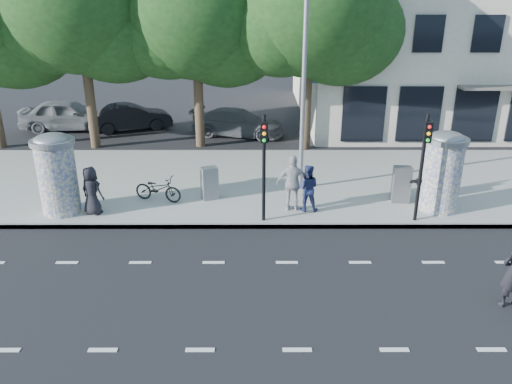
{
  "coord_description": "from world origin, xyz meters",
  "views": [
    {
      "loc": [
        -0.86,
        -10.52,
        6.8
      ],
      "look_at": [
        -0.84,
        3.5,
        1.24
      ],
      "focal_mm": 35.0,
      "sensor_mm": 36.0,
      "label": 1
    }
  ],
  "objects_px": {
    "traffic_pole_far": "(423,158)",
    "car_mid": "(131,117)",
    "ped_c": "(307,188)",
    "street_lamp": "(305,59)",
    "ped_a": "(92,191)",
    "ad_column_right": "(443,170)",
    "ped_e": "(293,183)",
    "traffic_pole_near": "(264,158)",
    "cabinet_left": "(210,183)",
    "bicycle": "(158,189)",
    "ad_column_left": "(57,172)",
    "car_left": "(68,115)",
    "car_right": "(238,123)",
    "ped_f": "(432,183)",
    "cabinet_right": "(401,184)"
  },
  "relations": [
    {
      "from": "ad_column_left",
      "to": "bicycle",
      "type": "relative_size",
      "value": 1.56
    },
    {
      "from": "car_left",
      "to": "car_mid",
      "type": "distance_m",
      "value": 3.34
    },
    {
      "from": "ad_column_left",
      "to": "ped_f",
      "type": "xyz_separation_m",
      "value": [
        12.21,
        0.48,
        -0.57
      ]
    },
    {
      "from": "ped_a",
      "to": "cabinet_right",
      "type": "relative_size",
      "value": 1.28
    },
    {
      "from": "ad_column_left",
      "to": "cabinet_left",
      "type": "bearing_deg",
      "value": 13.51
    },
    {
      "from": "ad_column_left",
      "to": "car_right",
      "type": "xyz_separation_m",
      "value": [
        5.44,
        10.11,
        -0.85
      ]
    },
    {
      "from": "ped_a",
      "to": "car_left",
      "type": "height_order",
      "value": "ped_a"
    },
    {
      "from": "ped_e",
      "to": "bicycle",
      "type": "xyz_separation_m",
      "value": [
        -4.57,
        0.78,
        -0.49
      ]
    },
    {
      "from": "bicycle",
      "to": "car_left",
      "type": "xyz_separation_m",
      "value": [
        -6.67,
        10.3,
        0.23
      ]
    },
    {
      "from": "ped_c",
      "to": "street_lamp",
      "type": "bearing_deg",
      "value": -81.15
    },
    {
      "from": "ad_column_left",
      "to": "cabinet_right",
      "type": "relative_size",
      "value": 2.13
    },
    {
      "from": "ped_c",
      "to": "bicycle",
      "type": "xyz_separation_m",
      "value": [
        -5.04,
        0.82,
        -0.34
      ]
    },
    {
      "from": "street_lamp",
      "to": "ped_e",
      "type": "bearing_deg",
      "value": -102.4
    },
    {
      "from": "ped_a",
      "to": "cabinet_left",
      "type": "distance_m",
      "value": 3.89
    },
    {
      "from": "traffic_pole_near",
      "to": "traffic_pole_far",
      "type": "relative_size",
      "value": 1.0
    },
    {
      "from": "traffic_pole_near",
      "to": "ad_column_left",
      "type": "bearing_deg",
      "value": 173.89
    },
    {
      "from": "traffic_pole_far",
      "to": "ad_column_right",
      "type": "bearing_deg",
      "value": 42.21
    },
    {
      "from": "traffic_pole_near",
      "to": "ped_e",
      "type": "bearing_deg",
      "value": 42.02
    },
    {
      "from": "car_mid",
      "to": "traffic_pole_near",
      "type": "bearing_deg",
      "value": -171.7
    },
    {
      "from": "traffic_pole_near",
      "to": "ped_c",
      "type": "height_order",
      "value": "traffic_pole_near"
    },
    {
      "from": "ad_column_right",
      "to": "cabinet_right",
      "type": "xyz_separation_m",
      "value": [
        -1.07,
        0.68,
        -0.76
      ]
    },
    {
      "from": "ad_column_right",
      "to": "ped_e",
      "type": "bearing_deg",
      "value": -179.57
    },
    {
      "from": "traffic_pole_near",
      "to": "car_right",
      "type": "relative_size",
      "value": 0.72
    },
    {
      "from": "ad_column_left",
      "to": "ped_a",
      "type": "distance_m",
      "value": 1.24
    },
    {
      "from": "cabinet_left",
      "to": "car_right",
      "type": "bearing_deg",
      "value": 64.58
    },
    {
      "from": "ad_column_right",
      "to": "traffic_pole_far",
      "type": "height_order",
      "value": "traffic_pole_far"
    },
    {
      "from": "ad_column_right",
      "to": "car_left",
      "type": "bearing_deg",
      "value": 145.51
    },
    {
      "from": "traffic_pole_near",
      "to": "car_left",
      "type": "relative_size",
      "value": 0.7
    },
    {
      "from": "ped_e",
      "to": "ped_f",
      "type": "xyz_separation_m",
      "value": [
        4.65,
        0.32,
        -0.11
      ]
    },
    {
      "from": "car_left",
      "to": "traffic_pole_near",
      "type": "bearing_deg",
      "value": -142.68
    },
    {
      "from": "traffic_pole_far",
      "to": "car_mid",
      "type": "distance_m",
      "value": 16.83
    },
    {
      "from": "cabinet_left",
      "to": "ad_column_left",
      "type": "bearing_deg",
      "value": 172.49
    },
    {
      "from": "ped_a",
      "to": "street_lamp",
      "type": "bearing_deg",
      "value": -138.25
    },
    {
      "from": "ped_a",
      "to": "ped_e",
      "type": "height_order",
      "value": "ped_e"
    },
    {
      "from": "car_right",
      "to": "ped_f",
      "type": "bearing_deg",
      "value": -131.25
    },
    {
      "from": "traffic_pole_near",
      "to": "car_right",
      "type": "bearing_deg",
      "value": 96.12
    },
    {
      "from": "street_lamp",
      "to": "ped_f",
      "type": "height_order",
      "value": "street_lamp"
    },
    {
      "from": "traffic_pole_near",
      "to": "street_lamp",
      "type": "bearing_deg",
      "value": 63.77
    },
    {
      "from": "ped_f",
      "to": "ad_column_left",
      "type": "bearing_deg",
      "value": -17.33
    },
    {
      "from": "bicycle",
      "to": "traffic_pole_far",
      "type": "bearing_deg",
      "value": -84.77
    },
    {
      "from": "ad_column_right",
      "to": "ped_e",
      "type": "xyz_separation_m",
      "value": [
        -4.83,
        -0.04,
        -0.45
      ]
    },
    {
      "from": "ped_a",
      "to": "bicycle",
      "type": "relative_size",
      "value": 0.94
    },
    {
      "from": "traffic_pole_near",
      "to": "cabinet_right",
      "type": "bearing_deg",
      "value": 18.54
    },
    {
      "from": "ad_column_left",
      "to": "car_right",
      "type": "distance_m",
      "value": 11.51
    },
    {
      "from": "traffic_pole_near",
      "to": "ped_e",
      "type": "xyz_separation_m",
      "value": [
        0.97,
        0.87,
        -1.15
      ]
    },
    {
      "from": "cabinet_right",
      "to": "car_left",
      "type": "xyz_separation_m",
      "value": [
        -15.0,
        10.36,
        0.06
      ]
    },
    {
      "from": "ad_column_right",
      "to": "street_lamp",
      "type": "relative_size",
      "value": 0.33
    },
    {
      "from": "traffic_pole_far",
      "to": "ped_a",
      "type": "distance_m",
      "value": 10.41
    },
    {
      "from": "ped_c",
      "to": "cabinet_left",
      "type": "bearing_deg",
      "value": -9.38
    },
    {
      "from": "ad_column_right",
      "to": "car_mid",
      "type": "height_order",
      "value": "ad_column_right"
    }
  ]
}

